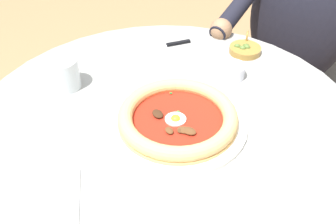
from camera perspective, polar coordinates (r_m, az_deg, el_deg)
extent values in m
cylinder|color=#999993|center=(0.93, -0.19, -1.70)|extent=(0.94, 0.94, 0.03)
cylinder|color=gray|center=(1.19, -0.15, -14.59)|extent=(0.10, 0.10, 0.68)
cylinder|color=white|center=(0.90, 1.41, -1.70)|extent=(0.32, 0.32, 0.01)
cylinder|color=#E0B26B|center=(0.89, 1.42, -1.32)|extent=(0.27, 0.27, 0.01)
torus|color=#E0B26B|center=(0.88, 1.43, -0.63)|extent=(0.27, 0.27, 0.03)
cylinder|color=#A82314|center=(0.89, 1.42, -1.08)|extent=(0.25, 0.25, 0.00)
cylinder|color=white|center=(0.88, 1.12, -1.07)|extent=(0.05, 0.05, 0.00)
ellipsoid|color=yellow|center=(0.88, 1.12, -0.97)|extent=(0.02, 0.02, 0.02)
ellipsoid|color=brown|center=(0.85, 0.18, -2.74)|extent=(0.03, 0.03, 0.01)
ellipsoid|color=brown|center=(0.85, 2.43, -2.66)|extent=(0.04, 0.03, 0.01)
ellipsoid|color=brown|center=(0.85, 3.12, -2.79)|extent=(0.04, 0.03, 0.01)
ellipsoid|color=#3D2314|center=(0.89, -1.55, -0.25)|extent=(0.04, 0.04, 0.01)
ellipsoid|color=#4C2D19|center=(0.85, 2.00, -2.65)|extent=(0.02, 0.03, 0.01)
ellipsoid|color=#4C2D19|center=(0.89, -1.73, -0.22)|extent=(0.02, 0.02, 0.01)
ellipsoid|color=#2D6B28|center=(0.90, 1.52, 0.08)|extent=(0.01, 0.01, 0.00)
ellipsoid|color=#2D6B28|center=(0.84, -3.77, -3.62)|extent=(0.01, 0.01, 0.00)
ellipsoid|color=#2D6B28|center=(0.96, 0.42, 2.81)|extent=(0.01, 0.01, 0.00)
cylinder|color=silver|center=(1.03, -15.03, 5.46)|extent=(0.08, 0.08, 0.08)
cylinder|color=silver|center=(1.04, -14.80, 4.31)|extent=(0.07, 0.07, 0.03)
cube|color=silver|center=(1.18, -3.01, 9.17)|extent=(0.10, 0.09, 0.00)
cube|color=black|center=(1.20, 1.53, 10.10)|extent=(0.06, 0.06, 0.01)
cylinder|color=white|center=(1.06, 9.34, 5.96)|extent=(0.07, 0.07, 0.04)
cylinder|color=olive|center=(1.05, 9.39, 6.38)|extent=(0.06, 0.06, 0.01)
cylinder|color=olive|center=(1.18, 11.25, 8.94)|extent=(0.09, 0.09, 0.02)
torus|color=olive|center=(1.22, 11.53, 10.86)|extent=(0.01, 0.03, 0.03)
ellipsoid|color=#516B2D|center=(1.17, 10.13, 9.47)|extent=(0.02, 0.02, 0.02)
ellipsoid|color=#516B2D|center=(1.18, 11.40, 9.46)|extent=(0.02, 0.02, 0.02)
ellipsoid|color=#516B2D|center=(1.17, 11.52, 9.28)|extent=(0.02, 0.02, 0.02)
ellipsoid|color=#516B2D|center=(1.17, 10.90, 9.17)|extent=(0.02, 0.02, 0.02)
cube|color=#BCBCC1|center=(0.77, -13.25, -12.66)|extent=(0.09, 0.14, 0.00)
cube|color=#282833|center=(1.74, 15.38, -1.41)|extent=(0.41, 0.37, 0.45)
ellipsoid|color=black|center=(1.48, 18.60, 12.66)|extent=(0.41, 0.32, 0.50)
cylinder|color=black|center=(1.32, 10.01, 14.54)|extent=(0.12, 0.27, 0.12)
sphere|color=#936B4C|center=(1.25, 7.79, 11.92)|extent=(0.07, 0.07, 0.07)
cube|color=#504A45|center=(1.64, 17.62, 5.84)|extent=(0.55, 0.55, 0.02)
cube|color=#504A45|center=(1.72, 21.95, 14.10)|extent=(0.38, 0.15, 0.37)
cylinder|color=#4C4742|center=(1.69, 7.26, -1.12)|extent=(0.02, 0.02, 0.46)
cylinder|color=#4C4742|center=(1.59, 19.24, -7.01)|extent=(0.02, 0.02, 0.46)
cylinder|color=#4C4742|center=(1.98, 13.65, 4.70)|extent=(0.02, 0.02, 0.46)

